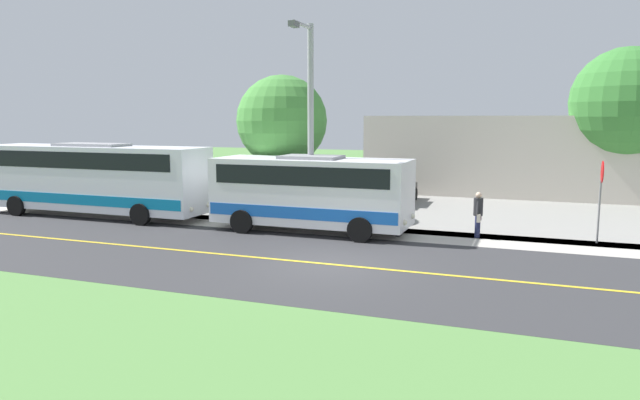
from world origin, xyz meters
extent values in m
plane|color=#548442|center=(0.00, 0.00, 0.00)|extent=(120.00, 120.00, 0.00)
cube|color=#333335|center=(0.00, 0.00, 0.00)|extent=(8.00, 100.00, 0.01)
cube|color=#B2ADA3|center=(-5.20, 0.00, 0.00)|extent=(2.40, 100.00, 0.01)
cube|color=gray|center=(-12.40, 3.00, 0.00)|extent=(14.00, 36.00, 0.01)
cube|color=gold|center=(0.00, 0.00, 0.01)|extent=(0.16, 100.00, 0.00)
cube|color=white|center=(-4.57, -2.35, 1.58)|extent=(2.55, 7.51, 2.46)
cube|color=blue|center=(-4.57, -2.35, 0.90)|extent=(2.59, 7.36, 0.44)
cube|color=black|center=(-4.57, -2.35, 2.26)|extent=(2.59, 6.76, 0.70)
cube|color=gray|center=(-4.57, -2.35, 2.87)|extent=(1.53, 2.25, 0.12)
cylinder|color=black|center=(-5.85, -0.02, 0.45)|extent=(0.25, 0.90, 0.90)
cylinder|color=black|center=(-3.30, -0.02, 0.45)|extent=(0.25, 0.90, 0.90)
cylinder|color=black|center=(-5.85, -4.68, 0.45)|extent=(0.25, 0.90, 0.90)
cylinder|color=black|center=(-3.30, -4.68, 0.45)|extent=(0.25, 0.90, 0.90)
sphere|color=#F2EACC|center=(-5.28, 1.42, 0.70)|extent=(0.20, 0.20, 0.20)
sphere|color=#F2EACC|center=(-3.87, 1.42, 0.70)|extent=(0.20, 0.20, 0.20)
cube|color=white|center=(-4.48, -12.66, 1.73)|extent=(2.35, 10.78, 2.76)
cube|color=#0C72A5|center=(-4.48, -12.66, 0.90)|extent=(2.39, 10.56, 0.44)
cube|color=black|center=(-4.48, -12.66, 2.56)|extent=(2.39, 9.70, 0.70)
cube|color=gray|center=(-4.48, -12.66, 3.17)|extent=(1.41, 3.23, 0.12)
cylinder|color=black|center=(-5.65, -9.32, 0.45)|extent=(0.25, 0.90, 0.90)
cylinder|color=black|center=(-3.30, -9.32, 0.45)|extent=(0.25, 0.90, 0.90)
cylinder|color=black|center=(-5.65, -16.00, 0.45)|extent=(0.25, 0.90, 0.90)
cylinder|color=black|center=(-3.30, -16.00, 0.45)|extent=(0.25, 0.90, 0.90)
sphere|color=#F2EACC|center=(-5.12, -7.25, 0.70)|extent=(0.20, 0.20, 0.20)
sphere|color=#F2EACC|center=(-3.83, -7.25, 0.70)|extent=(0.20, 0.20, 0.20)
cylinder|color=#1E2347|center=(-5.74, 3.76, 0.40)|extent=(0.18, 0.18, 0.81)
cylinder|color=#1E2347|center=(-5.54, 3.76, 0.40)|extent=(0.18, 0.18, 0.81)
cylinder|color=#262628|center=(-5.64, 3.76, 1.13)|extent=(0.34, 0.34, 0.64)
sphere|color=beige|center=(-5.64, 3.76, 1.56)|extent=(0.22, 0.22, 0.22)
cylinder|color=#262628|center=(-5.83, 3.76, 1.16)|extent=(0.27, 0.10, 0.58)
cube|color=beige|center=(-5.90, 3.81, 0.75)|extent=(0.20, 0.12, 0.28)
cylinder|color=#262628|center=(-5.46, 3.76, 1.16)|extent=(0.27, 0.10, 0.58)
cube|color=beige|center=(-5.38, 3.81, 0.75)|extent=(0.20, 0.12, 0.28)
cylinder|color=#262628|center=(-4.93, 1.01, 0.39)|extent=(0.18, 0.18, 0.78)
cylinder|color=#262628|center=(-4.73, 1.01, 0.39)|extent=(0.18, 0.18, 0.78)
cylinder|color=#335972|center=(-4.83, 1.01, 1.09)|extent=(0.34, 0.34, 0.62)
sphere|color=#8C664C|center=(-4.83, 1.01, 1.50)|extent=(0.21, 0.21, 0.21)
cylinder|color=#335972|center=(-5.01, 1.01, 1.12)|extent=(0.27, 0.10, 0.56)
cube|color=white|center=(-5.09, 1.06, 0.71)|extent=(0.20, 0.12, 0.28)
cylinder|color=#335972|center=(-4.64, 1.01, 1.12)|extent=(0.27, 0.10, 0.56)
cube|color=beige|center=(-4.57, 1.06, 0.71)|extent=(0.20, 0.12, 0.28)
cylinder|color=slate|center=(-6.10, 7.78, 1.10)|extent=(0.07, 0.07, 2.20)
cylinder|color=red|center=(-6.10, 7.80, 2.50)|extent=(0.76, 0.03, 0.76)
cylinder|color=#9E9EA3|center=(-5.00, -2.54, 3.92)|extent=(0.24, 0.24, 7.84)
cylinder|color=#9E9EA3|center=(-4.20, -2.54, 7.69)|extent=(1.60, 0.14, 0.14)
cube|color=#59595B|center=(-3.40, -2.54, 7.59)|extent=(0.50, 0.24, 0.20)
cube|color=black|center=(-13.10, -1.18, 0.53)|extent=(4.45, 1.92, 0.70)
cube|color=black|center=(-12.90, -1.17, 1.17)|extent=(2.46, 1.60, 0.57)
cylinder|color=black|center=(-14.43, -2.12, 0.32)|extent=(0.65, 0.24, 0.64)
cylinder|color=black|center=(-14.49, -0.32, 0.32)|extent=(0.65, 0.24, 0.64)
cylinder|color=black|center=(-11.71, -2.04, 0.32)|extent=(0.65, 0.24, 0.64)
cylinder|color=black|center=(-11.76, -0.24, 0.32)|extent=(0.65, 0.24, 0.64)
cylinder|color=#4C3826|center=(-7.40, -4.82, 1.37)|extent=(0.36, 0.36, 2.74)
sphere|color=#478C3D|center=(-7.40, -4.82, 4.22)|extent=(3.95, 3.95, 3.95)
cylinder|color=#4C3826|center=(-17.40, 9.84, 1.52)|extent=(0.36, 0.36, 3.03)
sphere|color=#387A33|center=(-17.40, 9.84, 5.12)|extent=(5.57, 5.57, 5.57)
cube|color=beige|center=(-21.40, 4.94, 2.23)|extent=(10.00, 17.35, 4.46)
camera|label=1|loc=(15.88, 5.63, 4.34)|focal=32.51mm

